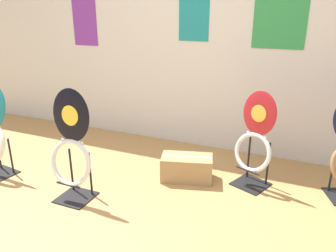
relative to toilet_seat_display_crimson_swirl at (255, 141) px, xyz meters
The scene contains 4 objects.
wall_back 1.42m from the toilet_seat_display_crimson_swirl, 140.18° to the left, with size 8.00×0.07×2.60m.
toilet_seat_display_crimson_swirl is the anchor object (origin of this frame).
toilet_seat_display_jazz_black 1.53m from the toilet_seat_display_crimson_swirl, 148.11° to the right, with size 0.39×0.28×0.93m.
storage_box 0.66m from the toilet_seat_display_crimson_swirl, 166.70° to the right, with size 0.51×0.36×0.23m.
Camera 1 is at (1.21, -1.30, 1.49)m, focal length 35.00 mm.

